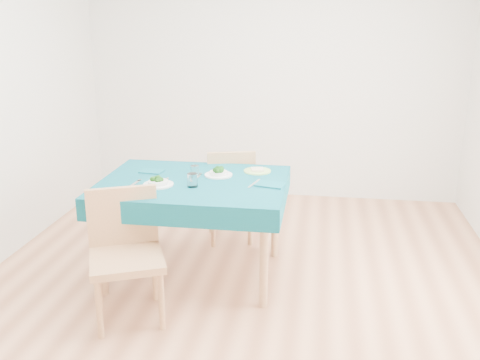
# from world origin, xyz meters

# --- Properties ---
(room_shell) EXTENTS (4.02, 4.52, 2.73)m
(room_shell) POSITION_xyz_m (0.00, 0.00, 1.35)
(room_shell) COLOR #A66845
(room_shell) RESTS_ON ground
(table) EXTENTS (1.37, 1.04, 0.76)m
(table) POSITION_xyz_m (-0.38, 0.22, 0.38)
(table) COLOR #074955
(table) RESTS_ON ground
(chair_near) EXTENTS (0.63, 0.65, 1.16)m
(chair_near) POSITION_xyz_m (-0.67, -0.47, 0.58)
(chair_near) COLOR #AB7B50
(chair_near) RESTS_ON ground
(chair_far) EXTENTS (0.50, 0.53, 1.01)m
(chair_far) POSITION_xyz_m (-0.24, 0.94, 0.50)
(chair_far) COLOR #AB7B50
(chair_far) RESTS_ON ground
(bowl_near) EXTENTS (0.22, 0.22, 0.07)m
(bowl_near) POSITION_xyz_m (-0.61, 0.07, 0.79)
(bowl_near) COLOR white
(bowl_near) RESTS_ON table
(bowl_far) EXTENTS (0.21, 0.21, 0.06)m
(bowl_far) POSITION_xyz_m (-0.22, 0.38, 0.79)
(bowl_far) COLOR white
(bowl_far) RESTS_ON table
(fork_near) EXTENTS (0.04, 0.18, 0.00)m
(fork_near) POSITION_xyz_m (-0.79, 0.08, 0.76)
(fork_near) COLOR silver
(fork_near) RESTS_ON table
(knife_near) EXTENTS (0.05, 0.21, 0.00)m
(knife_near) POSITION_xyz_m (-0.58, 0.16, 0.76)
(knife_near) COLOR silver
(knife_near) RESTS_ON table
(fork_far) EXTENTS (0.03, 0.19, 0.00)m
(fork_far) POSITION_xyz_m (-0.38, 0.30, 0.76)
(fork_far) COLOR silver
(fork_far) RESTS_ON table
(knife_far) EXTENTS (0.07, 0.22, 0.00)m
(knife_far) POSITION_xyz_m (0.07, 0.22, 0.76)
(knife_far) COLOR silver
(knife_far) RESTS_ON table
(napkin_near) EXTENTS (0.19, 0.14, 0.01)m
(napkin_near) POSITION_xyz_m (-0.76, 0.40, 0.76)
(napkin_near) COLOR #0B525E
(napkin_near) RESTS_ON table
(napkin_far) EXTENTS (0.24, 0.19, 0.01)m
(napkin_far) POSITION_xyz_m (0.19, 0.20, 0.76)
(napkin_far) COLOR #0B525E
(napkin_far) RESTS_ON table
(tumbler_center) EXTENTS (0.07, 0.07, 0.08)m
(tumbler_center) POSITION_xyz_m (-0.40, 0.34, 0.80)
(tumbler_center) COLOR white
(tumbler_center) RESTS_ON table
(tumbler_side) EXTENTS (0.08, 0.08, 0.10)m
(tumbler_side) POSITION_xyz_m (-0.36, 0.08, 0.81)
(tumbler_side) COLOR white
(tumbler_side) RESTS_ON table
(side_plate) EXTENTS (0.21, 0.21, 0.01)m
(side_plate) POSITION_xyz_m (0.05, 0.54, 0.76)
(side_plate) COLOR #A4DE6C
(side_plate) RESTS_ON table
(bread_slice) EXTENTS (0.12, 0.12, 0.01)m
(bread_slice) POSITION_xyz_m (0.05, 0.54, 0.78)
(bread_slice) COLOR beige
(bread_slice) RESTS_ON side_plate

